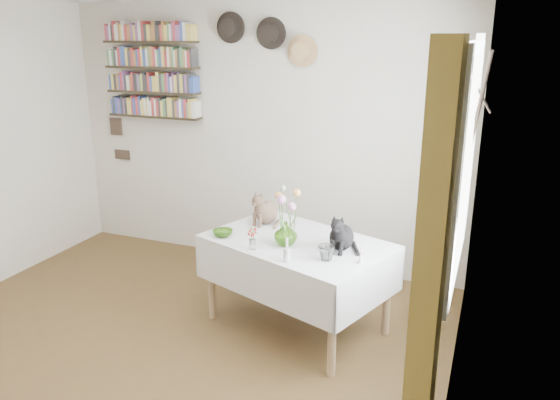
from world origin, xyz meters
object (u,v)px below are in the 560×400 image
at_px(dining_table, 297,262).
at_px(flower_vase, 286,234).
at_px(tabby_cat, 267,206).
at_px(bookshelf_unit, 152,71).
at_px(black_cat, 342,230).

xyz_separation_m(dining_table, flower_vase, (-0.05, -0.11, 0.26)).
height_order(dining_table, tabby_cat, tabby_cat).
bearing_deg(dining_table, tabby_cat, 142.36).
distance_m(flower_vase, bookshelf_unit, 2.44).
relative_size(tabby_cat, bookshelf_unit, 0.29).
height_order(dining_table, flower_vase, flower_vase).
height_order(black_cat, bookshelf_unit, bookshelf_unit).
distance_m(dining_table, tabby_cat, 0.57).
relative_size(dining_table, tabby_cat, 5.37).
xyz_separation_m(black_cat, flower_vase, (-0.40, -0.07, -0.05)).
bearing_deg(flower_vase, bookshelf_unit, 147.91).
xyz_separation_m(dining_table, tabby_cat, (-0.37, 0.29, 0.32)).
xyz_separation_m(black_cat, bookshelf_unit, (-2.27, 1.10, 0.99)).
relative_size(flower_vase, bookshelf_unit, 0.18).
bearing_deg(tabby_cat, black_cat, -5.76).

